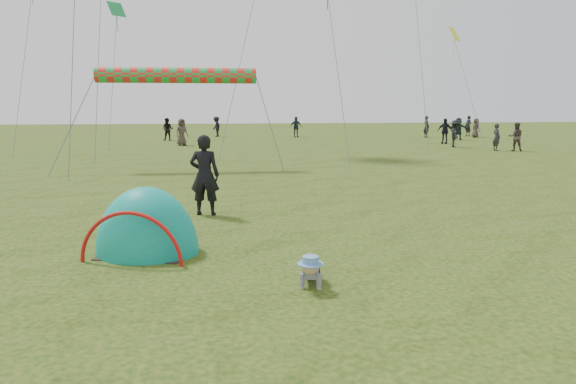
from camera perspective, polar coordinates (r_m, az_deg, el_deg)
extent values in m
plane|color=#11340B|center=(8.19, -5.00, -9.35)|extent=(140.00, 140.00, 0.00)
ellipsoid|color=#0C7E6F|center=(9.77, -15.32, -6.51)|extent=(2.23, 2.00, 2.43)
imported|color=black|center=(12.62, -9.25, 1.86)|extent=(0.79, 0.60, 1.96)
imported|color=black|center=(47.94, 19.39, 6.94)|extent=(0.61, 0.75, 1.78)
imported|color=#1E2E37|center=(43.69, 0.88, 7.25)|extent=(1.06, 0.53, 1.74)
imported|color=black|center=(44.81, -7.95, 7.20)|extent=(1.04, 1.28, 1.72)
imported|color=#3E2F2C|center=(46.11, 20.14, 6.71)|extent=(0.67, 0.88, 1.60)
imported|color=#1D2A2F|center=(42.37, 18.41, 6.68)|extent=(1.68, 0.89, 1.73)
imported|color=#24252A|center=(32.96, 22.16, 5.67)|extent=(0.40, 0.59, 1.60)
imported|color=#473732|center=(33.16, 23.98, 5.63)|extent=(1.00, 0.90, 1.67)
imported|color=black|center=(37.78, 17.01, 6.49)|extent=(1.05, 1.03, 1.77)
imported|color=black|center=(34.77, 18.07, 6.19)|extent=(0.91, 1.26, 1.75)
imported|color=#40342D|center=(35.21, -11.73, 6.53)|extent=(1.04, 0.97, 1.79)
imported|color=black|center=(44.82, 15.13, 7.02)|extent=(0.49, 0.69, 1.80)
imported|color=black|center=(40.58, -13.22, 6.80)|extent=(0.95, 0.81, 1.72)
cylinder|color=red|center=(22.24, -12.22, 12.55)|extent=(6.52, 0.64, 0.64)
plane|color=#FEFF26|center=(37.71, 18.01, 16.35)|extent=(1.17, 1.17, 0.95)
plane|color=#1C9648|center=(37.71, -18.53, 18.71)|extent=(1.19, 1.19, 0.97)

